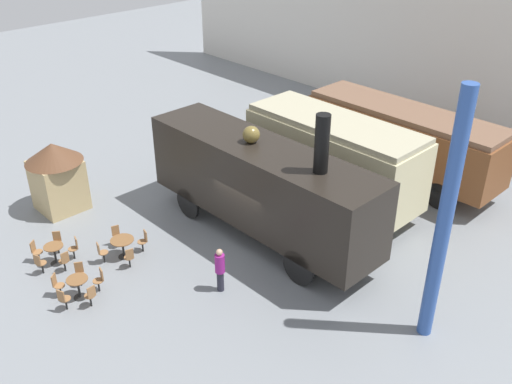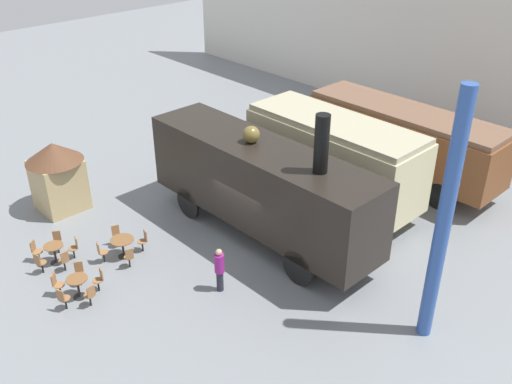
# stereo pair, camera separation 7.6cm
# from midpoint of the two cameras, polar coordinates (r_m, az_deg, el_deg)

# --- Properties ---
(ground_plane) EXTENTS (80.00, 80.00, 0.00)m
(ground_plane) POSITION_cam_midpoint_polar(r_m,az_deg,el_deg) (22.12, -0.91, -5.04)
(ground_plane) COLOR gray
(backdrop_wall) EXTENTS (44.00, 0.15, 9.00)m
(backdrop_wall) POSITION_cam_midpoint_polar(r_m,az_deg,el_deg) (32.30, 20.63, 13.14)
(backdrop_wall) COLOR silver
(backdrop_wall) RESTS_ON ground_plane
(passenger_coach_wooden) EXTENTS (9.24, 2.60, 3.39)m
(passenger_coach_wooden) POSITION_cam_midpoint_polar(r_m,az_deg,el_deg) (26.73, 14.39, 5.35)
(passenger_coach_wooden) COLOR brown
(passenger_coach_wooden) RESTS_ON ground_plane
(passenger_coach_vintage) EXTENTS (7.63, 2.78, 3.85)m
(passenger_coach_vintage) POSITION_cam_midpoint_polar(r_m,az_deg,el_deg) (23.84, 7.66, 3.59)
(passenger_coach_vintage) COLOR beige
(passenger_coach_vintage) RESTS_ON ground_plane
(steam_locomotive) EXTENTS (10.20, 2.48, 5.86)m
(steam_locomotive) POSITION_cam_midpoint_polar(r_m,az_deg,el_deg) (21.31, 0.41, 0.93)
(steam_locomotive) COLOR black
(steam_locomotive) RESTS_ON ground_plane
(cafe_table_near) EXTENTS (0.70, 0.70, 0.76)m
(cafe_table_near) POSITION_cam_midpoint_polar(r_m,az_deg,el_deg) (21.94, -19.63, -5.56)
(cafe_table_near) COLOR black
(cafe_table_near) RESTS_ON ground_plane
(cafe_table_mid) EXTENTS (0.87, 0.87, 0.76)m
(cafe_table_mid) POSITION_cam_midpoint_polar(r_m,az_deg,el_deg) (21.57, -13.31, -5.02)
(cafe_table_mid) COLOR black
(cafe_table_mid) RESTS_ON ground_plane
(cafe_table_far) EXTENTS (0.71, 0.71, 0.77)m
(cafe_table_far) POSITION_cam_midpoint_polar(r_m,az_deg,el_deg) (20.04, -17.49, -8.77)
(cafe_table_far) COLOR black
(cafe_table_far) RESTS_ON ground_plane
(cafe_chair_0) EXTENTS (0.40, 0.40, 0.87)m
(cafe_chair_0) POSITION_cam_midpoint_polar(r_m,az_deg,el_deg) (22.56, -19.36, -4.63)
(cafe_chair_0) COLOR black
(cafe_chair_0) RESTS_ON ground_plane
(cafe_chair_1) EXTENTS (0.40, 0.40, 0.87)m
(cafe_chair_1) POSITION_cam_midpoint_polar(r_m,az_deg,el_deg) (22.30, -21.26, -5.44)
(cafe_chair_1) COLOR black
(cafe_chair_1) RESTS_ON ground_plane
(cafe_chair_2) EXTENTS (0.37, 0.39, 0.87)m
(cafe_chair_2) POSITION_cam_midpoint_polar(r_m,az_deg,el_deg) (21.59, -20.93, -6.60)
(cafe_chair_2) COLOR black
(cafe_chair_2) RESTS_ON ground_plane
(cafe_chair_3) EXTENTS (0.36, 0.36, 0.87)m
(cafe_chair_3) POSITION_cam_midpoint_polar(r_m,az_deg,el_deg) (21.41, -18.70, -6.47)
(cafe_chair_3) COLOR black
(cafe_chair_3) RESTS_ON ground_plane
(cafe_chair_4) EXTENTS (0.37, 0.39, 0.87)m
(cafe_chair_4) POSITION_cam_midpoint_polar(r_m,az_deg,el_deg) (22.02, -17.77, -5.22)
(cafe_chair_4) COLOR black
(cafe_chair_4) RESTS_ON ground_plane
(cafe_chair_5) EXTENTS (0.37, 0.39, 0.87)m
(cafe_chair_5) POSITION_cam_midpoint_polar(r_m,az_deg,el_deg) (21.78, -11.26, -4.69)
(cafe_chair_5) COLOR black
(cafe_chair_5) RESTS_ON ground_plane
(cafe_chair_6) EXTENTS (0.39, 0.37, 0.87)m
(cafe_chair_6) POSITION_cam_midpoint_polar(r_m,az_deg,el_deg) (22.28, -13.87, -4.17)
(cafe_chair_6) COLOR black
(cafe_chair_6) RESTS_ON ground_plane
(cafe_chair_7) EXTENTS (0.37, 0.39, 0.87)m
(cafe_chair_7) POSITION_cam_midpoint_polar(r_m,az_deg,el_deg) (21.49, -15.33, -5.75)
(cafe_chair_7) COLOR black
(cafe_chair_7) RESTS_ON ground_plane
(cafe_chair_8) EXTENTS (0.39, 0.37, 0.87)m
(cafe_chair_8) POSITION_cam_midpoint_polar(r_m,az_deg,el_deg) (20.97, -12.65, -6.33)
(cafe_chair_8) COLOR black
(cafe_chair_8) RESTS_ON ground_plane
(cafe_chair_9) EXTENTS (0.36, 0.36, 0.87)m
(cafe_chair_9) POSITION_cam_midpoint_polar(r_m,az_deg,el_deg) (19.56, -16.31, -9.83)
(cafe_chair_9) COLOR black
(cafe_chair_9) RESTS_ON ground_plane
(cafe_chair_10) EXTENTS (0.36, 0.38, 0.87)m
(cafe_chair_10) POSITION_cam_midpoint_polar(r_m,az_deg,el_deg) (20.17, -15.46, -8.33)
(cafe_chair_10) COLOR black
(cafe_chair_10) RESTS_ON ground_plane
(cafe_chair_11) EXTENTS (0.40, 0.39, 0.87)m
(cafe_chair_11) POSITION_cam_midpoint_polar(r_m,az_deg,el_deg) (20.66, -17.35, -7.66)
(cafe_chair_11) COLOR black
(cafe_chair_11) RESTS_ON ground_plane
(cafe_chair_12) EXTENTS (0.41, 0.40, 0.87)m
(cafe_chair_12) POSITION_cam_midpoint_polar(r_m,az_deg,el_deg) (20.36, -19.38, -8.66)
(cafe_chair_12) COLOR black
(cafe_chair_12) RESTS_ON ground_plane
(cafe_chair_13) EXTENTS (0.38, 0.39, 0.87)m
(cafe_chair_13) POSITION_cam_midpoint_polar(r_m,az_deg,el_deg) (19.67, -18.82, -10.03)
(cafe_chair_13) COLOR black
(cafe_chair_13) RESTS_ON ground_plane
(visitor_person) EXTENTS (0.34, 0.34, 1.68)m
(visitor_person) POSITION_cam_midpoint_polar(r_m,az_deg,el_deg) (19.28, -3.74, -7.63)
(visitor_person) COLOR #262633
(visitor_person) RESTS_ON ground_plane
(ticket_kiosk) EXTENTS (2.34, 2.34, 3.00)m
(ticket_kiosk) POSITION_cam_midpoint_polar(r_m,az_deg,el_deg) (24.93, -19.40, 1.81)
(ticket_kiosk) COLOR tan
(ticket_kiosk) RESTS_ON ground_plane
(support_pillar) EXTENTS (0.44, 0.44, 8.00)m
(support_pillar) POSITION_cam_midpoint_polar(r_m,az_deg,el_deg) (16.65, 18.19, -2.90)
(support_pillar) COLOR #2D519E
(support_pillar) RESTS_ON ground_plane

